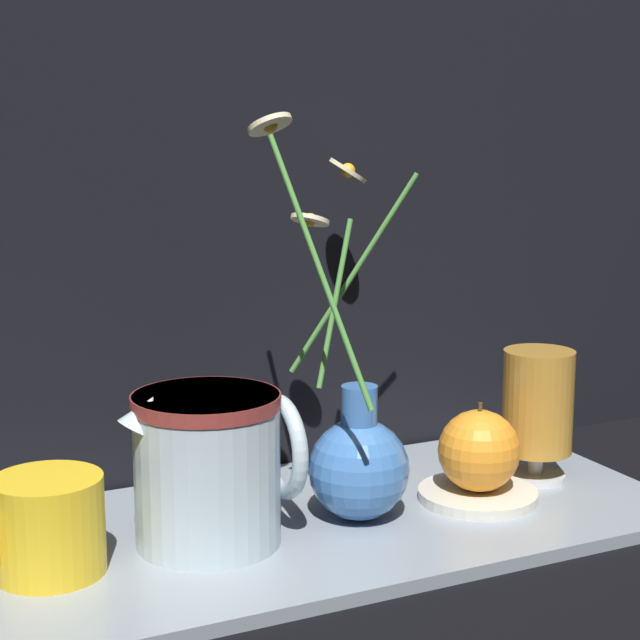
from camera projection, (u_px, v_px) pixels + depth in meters
The scene contains 8 objects.
ground_plane at pixel (307, 532), 0.98m from camera, with size 6.00×6.00×0.00m, color black.
shelf at pixel (307, 526), 0.98m from camera, with size 0.69×0.31×0.01m.
vase_with_flowers at pixel (357, 455), 0.97m from camera, with size 0.21×0.21×0.37m.
yellow_mug at pixel (46, 526), 0.85m from camera, with size 0.10×0.09×0.08m.
ceramic_pitcher at pixel (210, 462), 0.91m from camera, with size 0.15×0.13×0.14m.
tea_glass at pixel (540, 406), 1.07m from camera, with size 0.07×0.07×0.13m.
saucer_plate at pixel (478, 495), 1.02m from camera, with size 0.11×0.11×0.01m.
orange_fruit at pixel (479, 451), 1.02m from camera, with size 0.08×0.08×0.09m.
Camera 1 is at (-0.39, -0.84, 0.37)m, focal length 60.00 mm.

